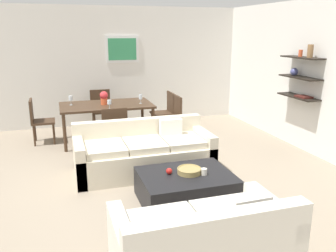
{
  "coord_description": "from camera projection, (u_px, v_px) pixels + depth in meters",
  "views": [
    {
      "loc": [
        -1.28,
        -4.79,
        2.17
      ],
      "look_at": [
        0.27,
        0.2,
        0.75
      ],
      "focal_mm": 37.95,
      "sensor_mm": 36.0,
      "label": 1
    }
  ],
  "objects": [
    {
      "name": "ground_plane",
      "position": [
        155.0,
        179.0,
        5.35
      ],
      "size": [
        18.0,
        18.0,
        0.0
      ],
      "primitive_type": "plane",
      "color": "gray"
    },
    {
      "name": "back_wall_unit",
      "position": [
        127.0,
        66.0,
        8.34
      ],
      "size": [
        8.4,
        0.09,
        2.7
      ],
      "color": "silver",
      "rests_on": "ground"
    },
    {
      "name": "right_wall_shelf_unit",
      "position": [
        306.0,
        77.0,
        6.42
      ],
      "size": [
        0.34,
        8.2,
        2.7
      ],
      "color": "silver",
      "rests_on": "ground"
    },
    {
      "name": "sofa_beige",
      "position": [
        144.0,
        154.0,
        5.56
      ],
      "size": [
        2.11,
        0.9,
        0.78
      ],
      "color": "beige",
      "rests_on": "ground"
    },
    {
      "name": "loveseat_white",
      "position": [
        204.0,
        244.0,
        3.21
      ],
      "size": [
        1.6,
        0.9,
        0.78
      ],
      "color": "silver",
      "rests_on": "ground"
    },
    {
      "name": "coffee_table",
      "position": [
        186.0,
        187.0,
        4.61
      ],
      "size": [
        1.18,
        0.92,
        0.38
      ],
      "color": "black",
      "rests_on": "ground"
    },
    {
      "name": "decorative_bowl",
      "position": [
        189.0,
        170.0,
        4.57
      ],
      "size": [
        0.31,
        0.31,
        0.07
      ],
      "color": "#99844C",
      "rests_on": "coffee_table"
    },
    {
      "name": "candle_jar",
      "position": [
        204.0,
        172.0,
        4.52
      ],
      "size": [
        0.08,
        0.08,
        0.08
      ],
      "primitive_type": "cylinder",
      "color": "silver",
      "rests_on": "coffee_table"
    },
    {
      "name": "apple_on_coffee_table",
      "position": [
        169.0,
        171.0,
        4.54
      ],
      "size": [
        0.08,
        0.08,
        0.08
      ],
      "primitive_type": "sphere",
      "color": "red",
      "rests_on": "coffee_table"
    },
    {
      "name": "dining_table",
      "position": [
        106.0,
        107.0,
        7.03
      ],
      "size": [
        1.79,
        1.03,
        0.75
      ],
      "color": "#422D1E",
      "rests_on": "ground"
    },
    {
      "name": "dining_chair_left_far",
      "position": [
        38.0,
        118.0,
        6.92
      ],
      "size": [
        0.44,
        0.44,
        0.88
      ],
      "color": "#422D1E",
      "rests_on": "ground"
    },
    {
      "name": "dining_chair_right_near",
      "position": [
        172.0,
        114.0,
        7.24
      ],
      "size": [
        0.44,
        0.44,
        0.88
      ],
      "color": "#422D1E",
      "rests_on": "ground"
    },
    {
      "name": "dining_chair_foot",
      "position": [
        114.0,
        128.0,
        6.23
      ],
      "size": [
        0.44,
        0.44,
        0.88
      ],
      "color": "#422D1E",
      "rests_on": "ground"
    },
    {
      "name": "dining_chair_head",
      "position": [
        101.0,
        107.0,
        7.93
      ],
      "size": [
        0.44,
        0.44,
        0.88
      ],
      "color": "#422D1E",
      "rests_on": "ground"
    },
    {
      "name": "dining_chair_right_far",
      "position": [
        166.0,
        110.0,
        7.66
      ],
      "size": [
        0.44,
        0.44,
        0.88
      ],
      "color": "#422D1E",
      "rests_on": "ground"
    },
    {
      "name": "wine_glass_right_near",
      "position": [
        141.0,
        97.0,
        7.05
      ],
      "size": [
        0.07,
        0.07,
        0.18
      ],
      "color": "silver",
      "rests_on": "dining_table"
    },
    {
      "name": "wine_glass_left_far",
      "position": [
        71.0,
        98.0,
        6.9
      ],
      "size": [
        0.08,
        0.08,
        0.18
      ],
      "color": "silver",
      "rests_on": "dining_table"
    },
    {
      "name": "wine_glass_head",
      "position": [
        103.0,
        95.0,
        7.4
      ],
      "size": [
        0.08,
        0.08,
        0.17
      ],
      "color": "silver",
      "rests_on": "dining_table"
    },
    {
      "name": "wine_glass_foot",
      "position": [
        109.0,
        102.0,
        6.56
      ],
      "size": [
        0.08,
        0.08,
        0.17
      ],
      "color": "silver",
      "rests_on": "dining_table"
    },
    {
      "name": "centerpiece_vase",
      "position": [
        104.0,
        98.0,
        6.95
      ],
      "size": [
        0.16,
        0.16,
        0.26
      ],
      "color": "#D85933",
      "rests_on": "dining_table"
    }
  ]
}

